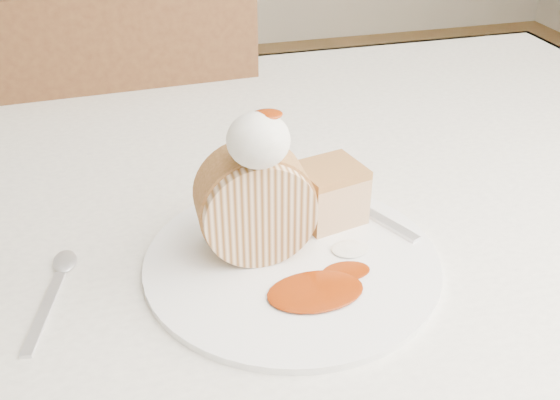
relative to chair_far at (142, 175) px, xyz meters
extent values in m
cube|color=white|center=(0.14, -0.45, 0.21)|extent=(1.40, 0.90, 0.04)
cube|color=white|center=(0.14, -0.01, 0.09)|extent=(1.40, 0.01, 0.28)
cylinder|color=brown|center=(0.76, -0.08, -0.16)|extent=(0.06, 0.06, 0.71)
cube|color=brown|center=(0.00, 0.09, -0.08)|extent=(0.45, 0.45, 0.04)
cube|color=brown|center=(0.00, -0.11, 0.17)|extent=(0.43, 0.06, 0.45)
cylinder|color=brown|center=(0.17, 0.28, -0.31)|extent=(0.04, 0.04, 0.42)
cylinder|color=brown|center=(-0.20, 0.26, -0.31)|extent=(0.04, 0.04, 0.42)
cylinder|color=brown|center=(0.19, -0.09, -0.31)|extent=(0.04, 0.04, 0.42)
cylinder|color=brown|center=(-0.18, -0.11, -0.31)|extent=(0.04, 0.04, 0.42)
cylinder|color=white|center=(0.13, -0.65, 0.23)|extent=(0.36, 0.36, 0.01)
cylinder|color=beige|center=(0.10, -0.63, 0.29)|extent=(0.11, 0.06, 0.11)
cube|color=#AD7341|center=(0.19, -0.59, 0.27)|extent=(0.08, 0.08, 0.06)
ellipsoid|color=white|center=(0.10, -0.65, 0.38)|extent=(0.06, 0.06, 0.05)
ellipsoid|color=maroon|center=(0.11, -0.65, 0.40)|extent=(0.03, 0.02, 0.01)
cube|color=silver|center=(0.24, -0.60, 0.24)|extent=(0.10, 0.17, 0.00)
cube|color=silver|center=(-0.11, -0.66, 0.23)|extent=(0.05, 0.14, 0.00)
camera|label=1|loc=(-0.02, -1.14, 0.62)|focal=40.00mm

